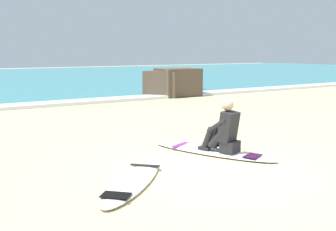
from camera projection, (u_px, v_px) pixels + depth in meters
ground_plane at (218, 166)px, 6.48m from camera, size 80.00×80.00×0.00m
breaking_foam at (61, 103)px, 13.79m from camera, size 80.00×0.90×0.11m
surfboard_main at (212, 151)px, 7.27m from camera, size 1.49×2.46×0.08m
surfer_seated at (224, 131)px, 7.08m from camera, size 0.56×0.77×0.95m
surfboard_spare_near at (133, 180)px, 5.66m from camera, size 1.92×1.96×0.08m
rock_outcrop_distant at (174, 83)px, 16.88m from camera, size 3.58×3.15×1.13m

